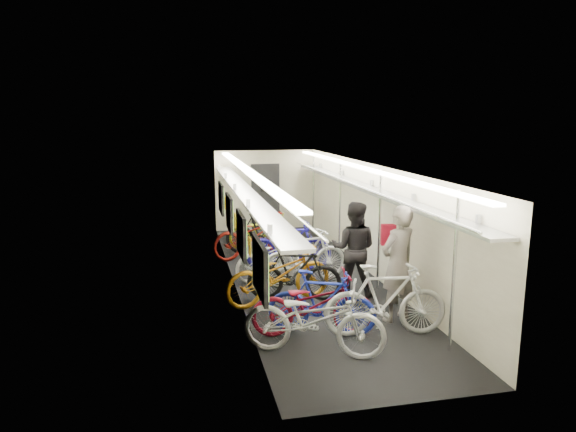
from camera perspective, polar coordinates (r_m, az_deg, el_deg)
name	(u,v)px	position (r m, az deg, el deg)	size (l,w,h in m)	color
train_car_shell	(281,197)	(11.24, -0.77, 2.14)	(10.00, 10.00, 10.00)	black
bicycle_0	(314,319)	(7.48, 2.87, -11.35)	(0.72, 2.07, 1.09)	silver
bicycle_1	(322,302)	(8.18, 3.75, -9.56)	(0.49, 1.72, 1.04)	#1D2CAE
bicycle_2	(313,304)	(8.14, 2.81, -9.74)	(0.68, 1.94, 1.02)	maroon
bicycle_3	(294,273)	(9.60, 0.68, -6.31)	(0.50, 1.77, 1.06)	black
bicycle_4	(279,274)	(9.45, -1.00, -6.47)	(0.73, 2.09, 1.10)	#C07712
bicycle_5	(304,257)	(10.51, 1.82, -4.54)	(0.54, 1.91, 1.15)	silver
bicycle_6	(273,256)	(10.92, -1.68, -4.46)	(0.64, 1.82, 0.96)	#9F9FA3
bicycle_7	(288,245)	(11.41, 0.02, -3.27)	(0.54, 1.91, 1.15)	#1F178F
bicycle_8	(254,235)	(12.50, -3.78, -2.10)	(0.75, 2.14, 1.12)	maroon
bicycle_9	(263,232)	(12.77, -2.77, -1.75)	(0.54, 1.90, 1.14)	black
bicycle_10	(264,232)	(13.14, -2.71, -1.83)	(0.63, 1.80, 0.95)	#B4C212
bicycle_11	(386,300)	(8.21, 10.80, -9.19)	(0.55, 1.94, 1.16)	silver
passenger_near	(398,264)	(8.76, 12.11, -5.19)	(0.72, 0.47, 1.97)	gray
passenger_mid	(354,249)	(9.89, 7.31, -3.61)	(0.88, 0.69, 1.82)	black
backpack	(388,235)	(9.48, 11.08, -2.05)	(0.26, 0.14, 0.38)	#B61229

